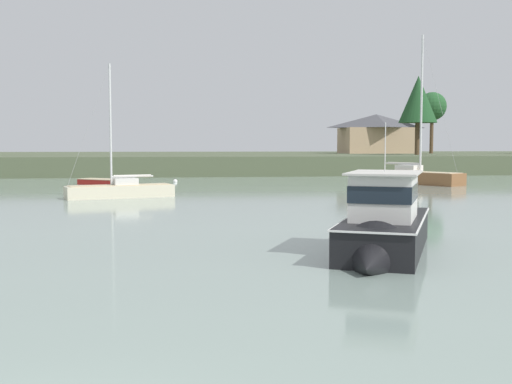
% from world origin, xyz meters
% --- Properties ---
extents(far_shore_bank, '(219.89, 45.88, 2.10)m').
position_xyz_m(far_shore_bank, '(0.00, 81.72, 1.05)').
color(far_shore_bank, '#4C563D').
rests_on(far_shore_bank, ground).
extents(cruiser_black, '(5.38, 8.23, 4.84)m').
position_xyz_m(cruiser_black, '(8.02, 12.14, 0.62)').
color(cruiser_black, black).
rests_on(cruiser_black, ground).
extents(sailboat_wood, '(6.70, 8.71, 13.27)m').
position_xyz_m(sailboat_wood, '(21.95, 45.85, 0.29)').
color(sailboat_wood, brown).
rests_on(sailboat_wood, ground).
extents(dinghy_red, '(4.22, 3.75, 0.66)m').
position_xyz_m(dinghy_red, '(-4.64, 48.15, 0.16)').
color(dinghy_red, '#B2231E').
rests_on(dinghy_red, ground).
extents(sailboat_cream, '(6.95, 3.66, 8.97)m').
position_xyz_m(sailboat_cream, '(-1.84, 34.55, 0.21)').
color(sailboat_cream, beige).
rests_on(sailboat_cream, ground).
extents(mooring_buoy_white, '(0.40, 0.40, 0.45)m').
position_xyz_m(mooring_buoy_white, '(1.61, 50.64, 0.07)').
color(mooring_buoy_white, white).
rests_on(mooring_buoy_white, ground).
extents(shore_tree_left, '(4.67, 4.67, 9.64)m').
position_xyz_m(shore_tree_left, '(31.16, 68.45, 8.81)').
color(shore_tree_left, brown).
rests_on(shore_tree_left, far_shore_bank).
extents(shore_tree_inland_b, '(3.99, 3.99, 8.59)m').
position_xyz_m(shore_tree_inland_b, '(37.46, 79.22, 8.62)').
color(shore_tree_inland_b, brown).
rests_on(shore_tree_inland_b, far_shore_bank).
extents(cottage_hillside, '(10.42, 7.44, 5.56)m').
position_xyz_m(cottage_hillside, '(30.18, 81.68, 4.98)').
color(cottage_hillside, tan).
rests_on(cottage_hillside, far_shore_bank).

